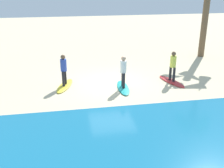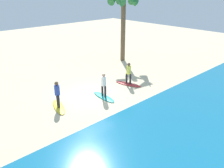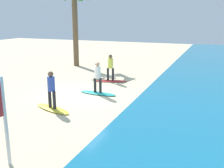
{
  "view_description": "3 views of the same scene",
  "coord_description": "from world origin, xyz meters",
  "px_view_note": "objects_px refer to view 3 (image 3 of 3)",
  "views": [
    {
      "loc": [
        2.48,
        13.68,
        5.26
      ],
      "look_at": [
        0.33,
        1.9,
        0.7
      ],
      "focal_mm": 43.81,
      "sensor_mm": 36.0,
      "label": 1
    },
    {
      "loc": [
        8.71,
        11.58,
        6.89
      ],
      "look_at": [
        -0.52,
        1.56,
        1.19
      ],
      "focal_mm": 37.42,
      "sensor_mm": 36.0,
      "label": 2
    },
    {
      "loc": [
        11.73,
        6.55,
        3.96
      ],
      "look_at": [
        -0.13,
        1.77,
        0.72
      ],
      "focal_mm": 42.26,
      "sensor_mm": 36.0,
      "label": 3
    }
  ],
  "objects_px": {
    "surfer_red": "(110,65)",
    "surfboard_teal": "(98,93)",
    "surfboard_yellow": "(53,109)",
    "surfer_yellow": "(51,87)",
    "surfer_teal": "(98,75)",
    "surfboard_red": "(110,81)"
  },
  "relations": [
    {
      "from": "surfboard_yellow",
      "to": "surfboard_red",
      "type": "bearing_deg",
      "value": 104.74
    },
    {
      "from": "surfboard_red",
      "to": "surfer_red",
      "type": "distance_m",
      "value": 0.99
    },
    {
      "from": "surfer_yellow",
      "to": "surfboard_red",
      "type": "bearing_deg",
      "value": 176.23
    },
    {
      "from": "surfboard_red",
      "to": "surfer_red",
      "type": "relative_size",
      "value": 1.28
    },
    {
      "from": "surfboard_yellow",
      "to": "surfer_yellow",
      "type": "distance_m",
      "value": 0.99
    },
    {
      "from": "surfer_teal",
      "to": "surfboard_yellow",
      "type": "bearing_deg",
      "value": -15.34
    },
    {
      "from": "surfer_red",
      "to": "surfboard_teal",
      "type": "xyz_separation_m",
      "value": [
        2.83,
        0.43,
        -0.99
      ]
    },
    {
      "from": "surfer_red",
      "to": "surfboard_teal",
      "type": "bearing_deg",
      "value": 8.69
    },
    {
      "from": "surfboard_teal",
      "to": "surfer_teal",
      "type": "height_order",
      "value": "surfer_teal"
    },
    {
      "from": "surfboard_yellow",
      "to": "surfer_yellow",
      "type": "height_order",
      "value": "surfer_yellow"
    },
    {
      "from": "surfer_teal",
      "to": "surfer_yellow",
      "type": "xyz_separation_m",
      "value": [
        2.97,
        -0.82,
        0.0
      ]
    },
    {
      "from": "surfer_red",
      "to": "surfboard_yellow",
      "type": "height_order",
      "value": "surfer_red"
    },
    {
      "from": "surfer_teal",
      "to": "surfboard_red",
      "type": "bearing_deg",
      "value": -171.31
    },
    {
      "from": "surfboard_yellow",
      "to": "surfer_red",
      "type": "bearing_deg",
      "value": 104.74
    },
    {
      "from": "surfer_red",
      "to": "surfboard_teal",
      "type": "height_order",
      "value": "surfer_red"
    },
    {
      "from": "surfer_red",
      "to": "surfboard_yellow",
      "type": "bearing_deg",
      "value": -3.77
    },
    {
      "from": "surfboard_yellow",
      "to": "surfer_teal",
      "type": "bearing_deg",
      "value": 93.17
    },
    {
      "from": "surfer_yellow",
      "to": "surfer_teal",
      "type": "bearing_deg",
      "value": 164.66
    },
    {
      "from": "surfboard_yellow",
      "to": "surfboard_teal",
      "type": "bearing_deg",
      "value": 93.17
    },
    {
      "from": "surfboard_red",
      "to": "surfer_yellow",
      "type": "height_order",
      "value": "surfer_yellow"
    },
    {
      "from": "surfboard_red",
      "to": "surfboard_yellow",
      "type": "relative_size",
      "value": 1.0
    },
    {
      "from": "surfboard_teal",
      "to": "surfer_teal",
      "type": "relative_size",
      "value": 1.28
    }
  ]
}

